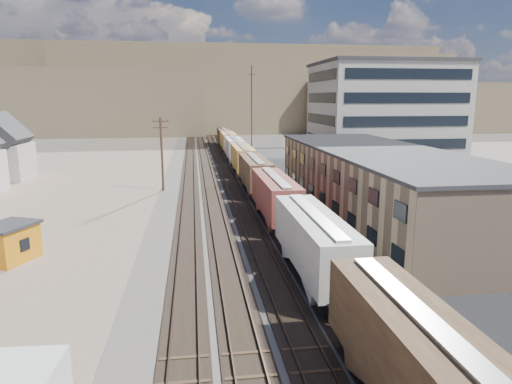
{
  "coord_description": "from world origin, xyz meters",
  "views": [
    {
      "loc": [
        -4.29,
        -20.21,
        12.4
      ],
      "look_at": [
        1.96,
        25.12,
        3.0
      ],
      "focal_mm": 32.0,
      "sensor_mm": 36.0,
      "label": 1
    }
  ],
  "objects": [
    {
      "name": "ballast_bed",
      "position": [
        0.0,
        50.0,
        0.03
      ],
      "size": [
        18.0,
        200.0,
        0.06
      ],
      "primitive_type": "cube",
      "color": "#4C4742",
      "rests_on": "ground"
    },
    {
      "name": "freight_train",
      "position": [
        3.8,
        47.06,
        2.79
      ],
      "size": [
        3.0,
        119.74,
        4.46
      ],
      "color": "black",
      "rests_on": "ground"
    },
    {
      "name": "office_tower",
      "position": [
        27.95,
        54.95,
        9.26
      ],
      "size": [
        22.6,
        18.6,
        18.45
      ],
      "color": "#9E998E",
      "rests_on": "ground"
    },
    {
      "name": "hills_north",
      "position": [
        0.17,
        167.92,
        14.1
      ],
      "size": [
        265.0,
        80.0,
        32.0
      ],
      "color": "brown",
      "rests_on": "ground"
    },
    {
      "name": "warehouse",
      "position": [
        14.98,
        25.0,
        3.65
      ],
      "size": [
        12.4,
        40.4,
        7.25
      ],
      "color": "tan",
      "rests_on": "ground"
    },
    {
      "name": "parked_car_far",
      "position": [
        25.67,
        54.63,
        0.71
      ],
      "size": [
        2.33,
        4.39,
        1.42
      ],
      "primitive_type": "imported",
      "rotation": [
        0.0,
        0.0,
        -0.16
      ],
      "color": "silver",
      "rests_on": "ground"
    },
    {
      "name": "rail_tracks",
      "position": [
        -0.55,
        50.0,
        0.11
      ],
      "size": [
        11.4,
        200.0,
        0.24
      ],
      "color": "black",
      "rests_on": "ground"
    },
    {
      "name": "asphalt_lot",
      "position": [
        22.0,
        35.0,
        0.02
      ],
      "size": [
        26.0,
        120.0,
        0.04
      ],
      "primitive_type": "cube",
      "color": "#232326",
      "rests_on": "ground"
    },
    {
      "name": "parked_car_blue",
      "position": [
        23.35,
        57.17,
        0.69
      ],
      "size": [
        5.46,
        4.35,
        1.38
      ],
      "primitive_type": "imported",
      "rotation": [
        0.0,
        0.0,
        1.08
      ],
      "color": "navy",
      "rests_on": "ground"
    },
    {
      "name": "utility_pole_north",
      "position": [
        -8.5,
        42.0,
        5.3
      ],
      "size": [
        2.2,
        0.32,
        10.0
      ],
      "color": "#382619",
      "rests_on": "ground"
    },
    {
      "name": "radio_mast",
      "position": [
        6.0,
        60.0,
        9.12
      ],
      "size": [
        1.2,
        0.16,
        18.0
      ],
      "color": "black",
      "rests_on": "ground"
    },
    {
      "name": "dirt_yard",
      "position": [
        -20.0,
        40.0,
        0.01
      ],
      "size": [
        24.0,
        180.0,
        0.03
      ],
      "primitive_type": "cube",
      "color": "#776452",
      "rests_on": "ground"
    },
    {
      "name": "ground",
      "position": [
        0.0,
        0.0,
        0.0
      ],
      "size": [
        300.0,
        300.0,
        0.0
      ],
      "primitive_type": "plane",
      "color": "#6B6356",
      "rests_on": "ground"
    },
    {
      "name": "maintenance_shed",
      "position": [
        -18.53,
        15.67,
        1.53
      ],
      "size": [
        4.52,
        4.99,
        2.98
      ],
      "color": "orange",
      "rests_on": "ground"
    }
  ]
}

